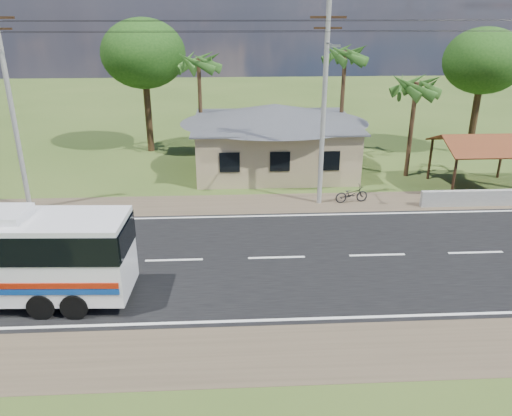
% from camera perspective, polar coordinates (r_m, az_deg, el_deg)
% --- Properties ---
extents(ground, '(120.00, 120.00, 0.00)m').
position_cam_1_polar(ground, '(22.13, 2.36, -5.72)').
color(ground, '#344C1B').
rests_on(ground, ground).
extents(road, '(120.00, 16.00, 0.03)m').
position_cam_1_polar(road, '(22.13, 2.37, -5.70)').
color(road, black).
rests_on(road, ground).
extents(house, '(12.40, 10.00, 5.00)m').
position_cam_1_polar(house, '(33.50, 2.10, 8.85)').
color(house, tan).
rests_on(house, ground).
extents(waiting_shed, '(5.20, 4.48, 3.35)m').
position_cam_1_polar(waiting_shed, '(32.62, 24.51, 6.66)').
color(waiting_shed, '#332112').
rests_on(waiting_shed, ground).
extents(concrete_barrier, '(7.00, 0.30, 0.90)m').
position_cam_1_polar(concrete_barrier, '(30.35, 24.52, 1.06)').
color(concrete_barrier, '#9E9E99').
rests_on(concrete_barrier, ground).
extents(utility_poles, '(32.80, 2.22, 11.00)m').
position_cam_1_polar(utility_poles, '(26.76, 7.09, 12.15)').
color(utility_poles, '#9E9E99').
rests_on(utility_poles, ground).
extents(palm_near, '(2.80, 2.80, 6.70)m').
position_cam_1_polar(palm_near, '(32.88, 17.83, 13.03)').
color(palm_near, '#47301E').
rests_on(palm_near, ground).
extents(palm_mid, '(2.80, 2.80, 8.20)m').
position_cam_1_polar(palm_mid, '(36.01, 10.15, 16.76)').
color(palm_mid, '#47301E').
rests_on(palm_mid, ground).
extents(palm_far, '(2.80, 2.80, 7.70)m').
position_cam_1_polar(palm_far, '(35.72, -6.59, 16.13)').
color(palm_far, '#47301E').
rests_on(palm_far, ground).
extents(tree_behind_house, '(6.00, 6.00, 9.61)m').
position_cam_1_polar(tree_behind_house, '(38.10, -12.73, 16.79)').
color(tree_behind_house, '#47301E').
rests_on(tree_behind_house, ground).
extents(tree_behind_shed, '(5.60, 5.60, 9.02)m').
position_cam_1_polar(tree_behind_shed, '(39.92, 24.57, 15.00)').
color(tree_behind_shed, '#47301E').
rests_on(tree_behind_shed, ground).
extents(motorcycle, '(1.96, 0.93, 0.99)m').
position_cam_1_polar(motorcycle, '(28.57, 10.87, 1.58)').
color(motorcycle, black).
rests_on(motorcycle, ground).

